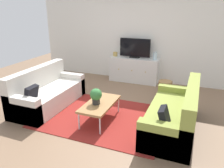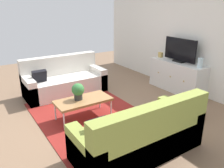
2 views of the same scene
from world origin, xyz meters
TOP-DOWN VIEW (x-y plane):
  - ground_plane at (0.00, 0.00)m, footprint 10.00×10.00m
  - wall_back at (0.00, 2.55)m, footprint 6.40×0.12m
  - area_rug at (0.00, -0.15)m, footprint 2.50×1.90m
  - couch_left_side at (-1.44, -0.10)m, footprint 0.81×1.86m
  - couch_right_side at (1.44, -0.10)m, footprint 0.81×1.86m
  - coffee_table at (0.00, -0.29)m, footprint 0.50×1.02m
  - potted_plant at (-0.05, -0.37)m, footprint 0.23×0.23m
  - tv_console at (-0.07, 2.27)m, footprint 1.44×0.47m
  - flat_screen_tv at (-0.07, 2.29)m, footprint 0.89×0.16m
  - glass_vase at (0.53, 2.27)m, footprint 0.11×0.11m
  - mantel_clock at (-0.67, 2.27)m, footprint 0.11×0.07m
  - wicker_basket at (0.98, 1.47)m, footprint 0.34×0.34m

SIDE VIEW (x-z plane):
  - ground_plane at x=0.00m, z-range 0.00..0.00m
  - area_rug at x=0.00m, z-range 0.00..0.01m
  - wicker_basket at x=0.98m, z-range 0.00..0.39m
  - couch_left_side at x=-1.44m, z-range -0.15..0.72m
  - couch_right_side at x=1.44m, z-range -0.15..0.72m
  - coffee_table at x=0.00m, z-range 0.16..0.55m
  - tv_console at x=-0.07m, z-range 0.00..0.72m
  - potted_plant at x=-0.05m, z-range 0.40..0.71m
  - mantel_clock at x=-0.67m, z-range 0.72..0.85m
  - glass_vase at x=0.53m, z-range 0.72..0.94m
  - flat_screen_tv at x=-0.07m, z-range 0.72..1.28m
  - wall_back at x=0.00m, z-range 0.00..2.70m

